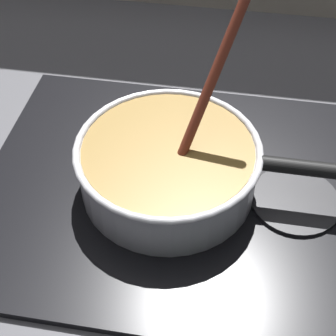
% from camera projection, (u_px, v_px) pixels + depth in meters
% --- Properties ---
extents(ground, '(2.40, 1.60, 0.04)m').
position_uv_depth(ground, '(26.00, 311.00, 0.66)').
color(ground, '#4C4C51').
extents(hob_plate, '(0.56, 0.48, 0.01)m').
position_uv_depth(hob_plate, '(168.00, 188.00, 0.78)').
color(hob_plate, black).
rests_on(hob_plate, ground).
extents(burner_ring, '(0.18, 0.18, 0.01)m').
position_uv_depth(burner_ring, '(168.00, 184.00, 0.77)').
color(burner_ring, '#592D0C').
rests_on(burner_ring, hob_plate).
extents(spare_burner, '(0.13, 0.13, 0.01)m').
position_uv_depth(spare_burner, '(295.00, 200.00, 0.75)').
color(spare_burner, '#262628').
rests_on(spare_burner, hob_plate).
extents(cooking_pan, '(0.40, 0.27, 0.32)m').
position_uv_depth(cooking_pan, '(169.00, 165.00, 0.74)').
color(cooking_pan, silver).
rests_on(cooking_pan, hob_plate).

